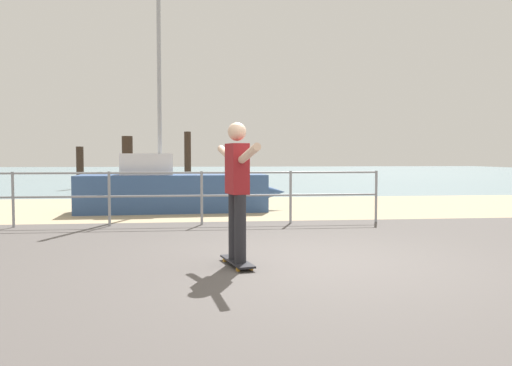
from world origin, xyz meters
name	(u,v)px	position (x,y,z in m)	size (l,w,h in m)	color
ground_plane	(331,282)	(0.00, -1.00, 0.00)	(24.00, 10.00, 0.04)	#514C49
beach_strip	(253,207)	(0.00, 7.00, 0.00)	(24.00, 6.00, 0.04)	tan
sea_surface	(217,173)	(0.00, 35.00, 0.00)	(72.00, 50.00, 0.04)	#75939E
railing_fence	(156,190)	(-2.20, 3.60, 0.70)	(8.70, 0.05, 1.05)	gray
sailboat	(180,190)	(-1.85, 6.12, 0.52)	(5.00, 1.64, 5.43)	#335184
skateboard	(237,262)	(-0.93, -0.15, 0.07)	(0.38, 0.82, 0.08)	black
skateboarder	(237,183)	(-0.93, -0.15, 1.02)	(0.42, 1.43, 1.65)	#26262B
groyne_post_0	(80,168)	(-6.21, 15.19, 0.87)	(0.29, 0.29, 1.73)	#332319
groyne_post_1	(128,164)	(-4.01, 12.95, 1.04)	(0.39, 0.39, 2.08)	#332319
groyne_post_2	(188,162)	(-1.81, 12.75, 1.12)	(0.25, 0.25, 2.24)	#332319
groyne_post_3	(236,165)	(0.40, 18.53, 0.89)	(0.31, 0.31, 1.79)	#332319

